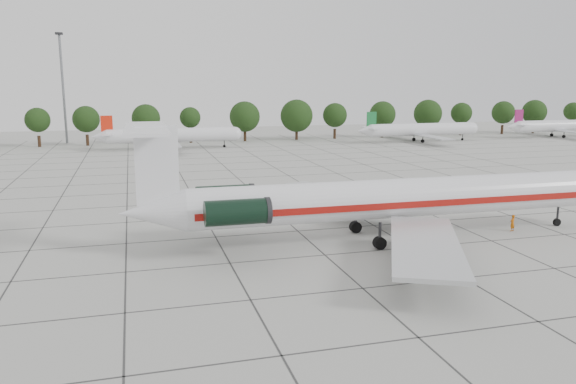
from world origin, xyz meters
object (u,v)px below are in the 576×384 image
main_airliner (375,199)px  bg_airliner_e (561,126)px  floodlight_mast (63,82)px  bg_airliner_d (422,130)px  ground_crew (512,223)px  bg_airliner_c (172,136)px

main_airliner → bg_airliner_e: size_ratio=1.63×
bg_airliner_e → floodlight_mast: floodlight_mast is taller
main_airliner → bg_airliner_d: (46.95, 77.06, -0.90)m
bg_airliner_d → bg_airliner_e: (41.19, 0.75, 0.00)m
main_airliner → ground_crew: bearing=-2.3°
ground_crew → bg_airliner_c: size_ratio=0.06×
ground_crew → bg_airliner_d: bg_airliner_d is taller
bg_airliner_c → ground_crew: bearing=-71.2°
main_airliner → ground_crew: main_airliner is taller
main_airliner → bg_airliner_d: bearing=59.3°
ground_crew → bg_airliner_e: bearing=-154.3°
ground_crew → bg_airliner_e: (73.95, 78.54, 2.10)m
main_airliner → bg_airliner_d: size_ratio=1.63×
bg_airliner_c → bg_airliner_d: (59.54, -0.80, 0.00)m
bg_airliner_c → bg_airliner_d: 59.54m
bg_airliner_c → floodlight_mast: 32.07m
ground_crew → bg_airliner_c: bg_airliner_c is taller
ground_crew → bg_airliner_e: 107.89m
ground_crew → bg_airliner_c: bearing=-92.2°
main_airliner → bg_airliner_c: 78.88m
bg_airliner_c → bg_airliner_e: same height
ground_crew → floodlight_mast: 110.44m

